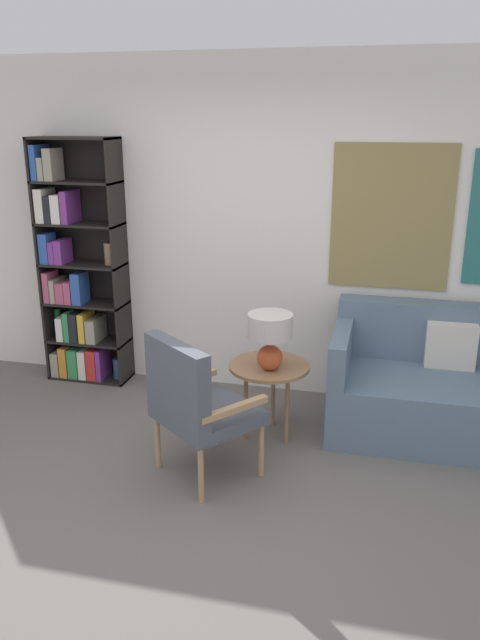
{
  "coord_description": "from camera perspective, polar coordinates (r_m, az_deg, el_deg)",
  "views": [
    {
      "loc": [
        1.07,
        -2.84,
        2.24
      ],
      "look_at": [
        0.11,
        1.09,
        0.9
      ],
      "focal_mm": 35.0,
      "sensor_mm": 36.0,
      "label": 1
    }
  ],
  "objects": [
    {
      "name": "table_lamp",
      "position": [
        4.26,
        2.78,
        -1.31
      ],
      "size": [
        0.31,
        0.31,
        0.4
      ],
      "color": "#C65128",
      "rests_on": "side_table"
    },
    {
      "name": "wall_back",
      "position": [
        5.05,
        1.85,
        8.21
      ],
      "size": [
        6.4,
        0.08,
        2.7
      ],
      "color": "white",
      "rests_on": "ground_plane"
    },
    {
      "name": "bookshelf",
      "position": [
        5.51,
        -14.71,
        3.73
      ],
      "size": [
        0.71,
        0.3,
        2.07
      ],
      "color": "black",
      "rests_on": "ground_plane"
    },
    {
      "name": "side_table",
      "position": [
        4.45,
        2.68,
        -4.74
      ],
      "size": [
        0.57,
        0.57,
        0.55
      ],
      "color": "#99704C",
      "rests_on": "ground_plane"
    },
    {
      "name": "armchair",
      "position": [
        3.92,
        -4.28,
        -7.21
      ],
      "size": [
        0.8,
        0.79,
        0.95
      ],
      "color": "tan",
      "rests_on": "ground_plane"
    },
    {
      "name": "ground_plane",
      "position": [
        3.77,
        -5.91,
        -18.22
      ],
      "size": [
        14.0,
        14.0,
        0.0
      ],
      "primitive_type": "plane",
      "color": "#66605B"
    },
    {
      "name": "couch",
      "position": [
        4.82,
        18.49,
        -6.03
      ],
      "size": [
        1.68,
        0.91,
        0.9
      ],
      "color": "slate",
      "rests_on": "ground_plane"
    }
  ]
}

